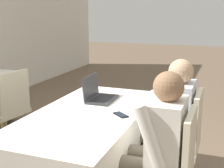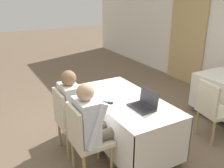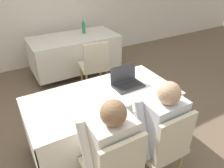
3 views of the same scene
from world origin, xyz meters
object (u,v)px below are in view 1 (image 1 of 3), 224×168
object	(u,v)px
chair_far_spare	(7,107)
person_checkered_shirt	(155,144)
chair_near_right	(181,139)
laptop	(99,95)
person_white_shirt	(169,119)
chair_near_left	(169,168)
cell_phone	(121,115)

from	to	relation	value
chair_far_spare	person_checkered_shirt	xyz separation A→B (m)	(-0.74, -1.82, 0.16)
chair_near_right	person_checkered_shirt	size ratio (longest dim) A/B	0.78
laptop	chair_near_right	size ratio (longest dim) A/B	0.38
laptop	person_checkered_shirt	distance (m)	0.91
chair_far_spare	person_white_shirt	world-z (taller)	person_white_shirt
chair_far_spare	person_white_shirt	bearing A→B (deg)	91.87
chair_far_spare	laptop	bearing A→B (deg)	92.00
chair_near_left	chair_far_spare	size ratio (longest dim) A/B	1.00
laptop	chair_near_left	distance (m)	1.02
person_white_shirt	person_checkered_shirt	bearing A→B (deg)	0.00
chair_near_left	person_checkered_shirt	xyz separation A→B (m)	(0.00, 0.10, 0.16)
laptop	chair_near_right	bearing A→B (deg)	-97.45
cell_phone	person_white_shirt	xyz separation A→B (m)	(0.26, -0.34, -0.08)
person_white_shirt	laptop	bearing A→B (deg)	-96.95
person_checkered_shirt	person_white_shirt	world-z (taller)	same
chair_near_right	chair_far_spare	size ratio (longest dim) A/B	1.00
laptop	chair_far_spare	world-z (taller)	laptop
chair_far_spare	person_white_shirt	size ratio (longest dim) A/B	0.78
chair_near_right	person_white_shirt	xyz separation A→B (m)	(0.00, 0.10, 0.16)
chair_near_left	chair_far_spare	distance (m)	2.06
laptop	chair_far_spare	distance (m)	1.20
laptop	person_white_shirt	bearing A→B (deg)	-98.38
chair_near_left	chair_near_right	xyz separation A→B (m)	(0.53, 0.00, 0.00)
laptop	person_checkered_shirt	bearing A→B (deg)	-133.98
cell_phone	person_checkered_shirt	world-z (taller)	person_checkered_shirt
chair_near_right	cell_phone	bearing A→B (deg)	-59.81
person_white_shirt	chair_near_left	bearing A→B (deg)	11.04
cell_phone	chair_near_right	bearing A→B (deg)	-21.28
chair_far_spare	person_checkered_shirt	bearing A→B (deg)	76.39
laptop	cell_phone	xyz separation A→B (m)	(-0.34, -0.33, -0.04)
cell_phone	chair_near_left	xyz separation A→B (m)	(-0.27, -0.44, -0.24)
person_checkered_shirt	person_white_shirt	bearing A→B (deg)	-180.00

